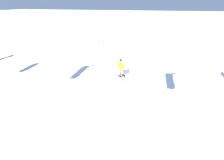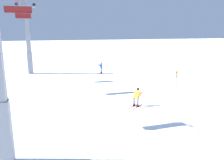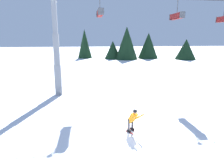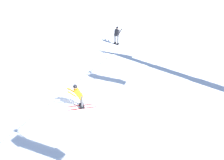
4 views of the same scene
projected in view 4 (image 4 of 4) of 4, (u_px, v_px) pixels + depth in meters
name	position (u px, v px, depth m)	size (l,w,h in m)	color
ground_plane	(78.00, 103.00, 16.99)	(260.00, 260.00, 0.00)	white
skier_carving_main	(78.00, 94.00, 16.17)	(1.48, 1.67, 1.69)	red
skier_distant_uphill	(117.00, 34.00, 26.35)	(1.77, 0.90, 1.79)	white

